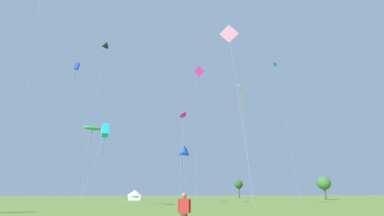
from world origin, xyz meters
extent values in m
cylinder|color=#B2B2B7|center=(-23.40, 33.06, 18.56)|extent=(2.42, 0.56, 37.11)
cube|color=orange|center=(15.66, 52.25, 26.13)|extent=(1.39, 2.57, 2.74)
cylinder|color=#A75C11|center=(15.66, 52.25, 23.24)|extent=(0.09, 0.09, 4.34)
cylinder|color=#B2B2B7|center=(15.77, 51.15, 13.06)|extent=(0.23, 2.22, 26.13)
ellipsoid|color=#1EB7CC|center=(26.57, 53.92, 34.68)|extent=(2.43, 2.50, 0.79)
cylinder|color=#B2B2B7|center=(27.19, 52.71, 17.34)|extent=(1.26, 2.45, 34.68)
ellipsoid|color=#E02DA3|center=(-0.27, 39.64, 14.93)|extent=(1.22, 3.08, 0.94)
cylinder|color=#B2B2B7|center=(-0.55, 38.43, 7.47)|extent=(0.59, 2.43, 14.93)
cone|color=blue|center=(0.05, 42.12, 8.60)|extent=(2.87, 2.71, 2.44)
cylinder|color=#183599|center=(0.05, 42.12, 6.66)|extent=(0.06, 0.06, 2.85)
cylinder|color=#B2B2B7|center=(0.50, 41.17, 4.30)|extent=(0.93, 1.91, 8.60)
cube|color=#1EB7CC|center=(-12.17, 32.54, 10.01)|extent=(1.28, 1.80, 2.00)
cylinder|color=teal|center=(-12.17, 32.54, 8.06)|extent=(0.06, 0.06, 2.90)
cylinder|color=#B2B2B7|center=(-13.03, 31.35, 5.00)|extent=(1.75, 2.40, 10.01)
cube|color=blue|center=(-24.78, 59.64, 32.39)|extent=(1.18, 0.90, 1.86)
cylinder|color=#183599|center=(-24.78, 59.64, 30.25)|extent=(0.06, 0.06, 3.31)
cylinder|color=#B2B2B7|center=(-24.02, 58.78, 16.19)|extent=(1.53, 1.76, 32.39)
cube|color=pink|center=(5.13, 28.52, 24.90)|extent=(2.90, 0.89, 2.97)
cylinder|color=#B2B2B7|center=(5.93, 27.79, 12.45)|extent=(1.63, 1.49, 24.90)
ellipsoid|color=green|center=(-14.95, 37.77, 11.44)|extent=(2.84, 1.83, 0.77)
cylinder|color=#207C31|center=(-14.95, 37.77, 9.97)|extent=(0.06, 0.06, 1.90)
cylinder|color=#B2B2B7|center=(-15.64, 36.97, 5.72)|extent=(1.39, 1.61, 11.44)
cone|color=black|center=(-18.10, 56.36, 36.98)|extent=(2.00, 2.00, 2.00)
cylinder|color=black|center=(-18.10, 56.36, 35.74)|extent=(0.06, 0.06, 1.53)
cylinder|color=#B2B2B7|center=(-18.42, 55.24, 18.49)|extent=(0.67, 2.25, 36.98)
cube|color=#E02DA3|center=(4.02, 45.92, 26.85)|extent=(2.27, 0.84, 2.23)
cylinder|color=#9D2072|center=(4.02, 45.92, 24.86)|extent=(0.07, 0.07, 2.80)
cylinder|color=#B2B2B7|center=(3.47, 45.47, 13.43)|extent=(1.12, 0.94, 26.85)
cube|color=red|center=(-4.78, 7.06, 1.20)|extent=(0.38, 0.26, 0.60)
sphere|color=#9E7051|center=(-4.78, 7.06, 1.62)|extent=(0.22, 0.22, 0.22)
cylinder|color=red|center=(-5.02, 7.06, 1.20)|extent=(0.09, 0.09, 0.55)
cylinder|color=red|center=(-4.54, 7.06, 1.20)|extent=(0.09, 0.09, 0.55)
cube|color=white|center=(-8.51, 65.23, 0.56)|extent=(2.97, 2.97, 1.11)
cone|color=white|center=(-8.51, 65.23, 1.76)|extent=(3.71, 3.71, 1.30)
cylinder|color=brown|center=(25.87, 85.31, 1.79)|extent=(0.44, 0.44, 3.59)
sphere|color=#23561E|center=(25.87, 85.31, 4.58)|extent=(2.84, 2.84, 2.84)
cylinder|color=brown|center=(41.19, 61.27, 1.53)|extent=(0.44, 0.44, 3.06)
sphere|color=#33702D|center=(41.19, 61.27, 4.30)|extent=(3.54, 3.54, 3.54)
camera|label=1|loc=(-6.53, -4.64, 1.71)|focal=24.57mm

